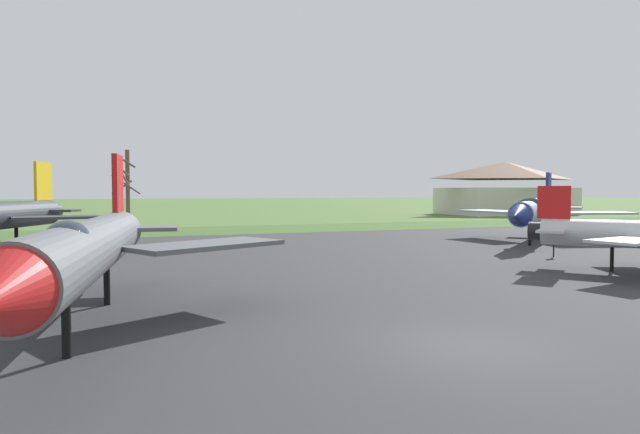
{
  "coord_description": "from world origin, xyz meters",
  "views": [
    {
      "loc": [
        -7.85,
        -10.79,
        3.72
      ],
      "look_at": [
        3.14,
        17.68,
        2.31
      ],
      "focal_mm": 30.87,
      "sensor_mm": 36.0,
      "label": 1
    }
  ],
  "objects_px": {
    "info_placard_front_right": "(554,244)",
    "jet_fighter_front_right": "(536,211)",
    "jet_fighter_front_left": "(88,247)",
    "visitor_building": "(506,188)"
  },
  "relations": [
    {
      "from": "info_placard_front_right",
      "to": "jet_fighter_front_right",
      "type": "bearing_deg",
      "value": 53.18
    },
    {
      "from": "jet_fighter_front_left",
      "to": "jet_fighter_front_right",
      "type": "bearing_deg",
      "value": 27.93
    },
    {
      "from": "visitor_building",
      "to": "info_placard_front_right",
      "type": "bearing_deg",
      "value": -127.39
    },
    {
      "from": "jet_fighter_front_left",
      "to": "jet_fighter_front_right",
      "type": "distance_m",
      "value": 33.36
    },
    {
      "from": "visitor_building",
      "to": "jet_fighter_front_left",
      "type": "bearing_deg",
      "value": -136.88
    },
    {
      "from": "jet_fighter_front_right",
      "to": "info_placard_front_right",
      "type": "height_order",
      "value": "jet_fighter_front_right"
    },
    {
      "from": "jet_fighter_front_right",
      "to": "info_placard_front_right",
      "type": "xyz_separation_m",
      "value": [
        -5.58,
        -7.46,
        -1.59
      ]
    },
    {
      "from": "jet_fighter_front_right",
      "to": "jet_fighter_front_left",
      "type": "bearing_deg",
      "value": -152.07
    },
    {
      "from": "jet_fighter_front_left",
      "to": "info_placard_front_right",
      "type": "relative_size",
      "value": 13.35
    },
    {
      "from": "jet_fighter_front_left",
      "to": "jet_fighter_front_right",
      "type": "relative_size",
      "value": 1.09
    }
  ]
}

